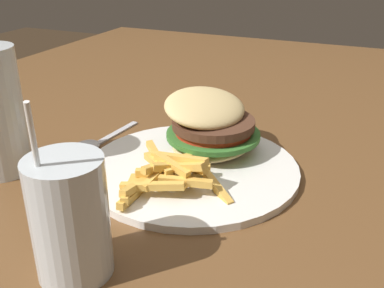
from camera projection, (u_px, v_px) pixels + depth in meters
The scene contains 4 objects.
dining_table at pixel (140, 185), 0.81m from camera, with size 1.61×1.05×0.77m.
meal_plate_near at pixel (201, 145), 0.63m from camera, with size 0.29×0.29×0.10m.
juice_glass at pixel (70, 221), 0.41m from camera, with size 0.07×0.07×0.18m.
spoon at pixel (90, 145), 0.69m from camera, with size 0.15×0.04×0.01m.
Camera 1 is at (-0.61, -0.37, 1.07)m, focal length 42.00 mm.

